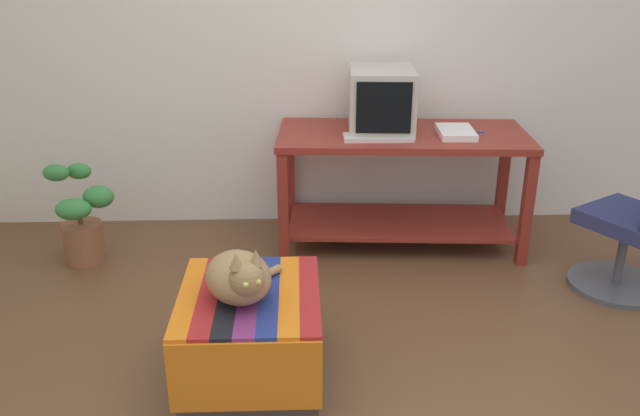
% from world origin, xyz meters
% --- Properties ---
extents(ground_plane, '(14.00, 14.00, 0.00)m').
position_xyz_m(ground_plane, '(0.00, 0.00, 0.00)').
color(ground_plane, brown).
extents(back_wall, '(8.00, 0.10, 2.60)m').
position_xyz_m(back_wall, '(0.00, 2.05, 1.30)').
color(back_wall, silver).
rests_on(back_wall, ground_plane).
extents(desk, '(1.53, 0.76, 0.72)m').
position_xyz_m(desk, '(0.48, 1.60, 0.50)').
color(desk, maroon).
rests_on(desk, ground_plane).
extents(tv_monitor, '(0.41, 0.49, 0.37)m').
position_xyz_m(tv_monitor, '(0.35, 1.65, 0.91)').
color(tv_monitor, '#BCB7A8').
rests_on(tv_monitor, desk).
extents(keyboard, '(0.40, 0.15, 0.02)m').
position_xyz_m(keyboard, '(0.31, 1.46, 0.74)').
color(keyboard, beige).
rests_on(keyboard, desk).
extents(book, '(0.22, 0.30, 0.04)m').
position_xyz_m(book, '(0.78, 1.53, 0.74)').
color(book, white).
rests_on(book, desk).
extents(ottoman_with_blanket, '(0.60, 0.69, 0.41)m').
position_xyz_m(ottoman_with_blanket, '(-0.37, 0.25, 0.20)').
color(ottoman_with_blanket, '#4C4238').
rests_on(ottoman_with_blanket, ground_plane).
extents(cat, '(0.37, 0.44, 0.27)m').
position_xyz_m(cat, '(-0.40, 0.20, 0.51)').
color(cat, '#9E7A4C').
rests_on(cat, ottoman_with_blanket).
extents(potted_plant, '(0.40, 0.36, 0.60)m').
position_xyz_m(potted_plant, '(-1.43, 1.39, 0.25)').
color(potted_plant, brown).
rests_on(potted_plant, ground_plane).
extents(office_chair, '(0.58, 0.58, 0.89)m').
position_xyz_m(office_chair, '(1.64, 0.92, 0.39)').
color(office_chair, '#4C4C51').
rests_on(office_chair, ground_plane).
extents(pen, '(0.14, 0.05, 0.01)m').
position_xyz_m(pen, '(0.90, 1.60, 0.73)').
color(pen, '#2351B2').
rests_on(pen, desk).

